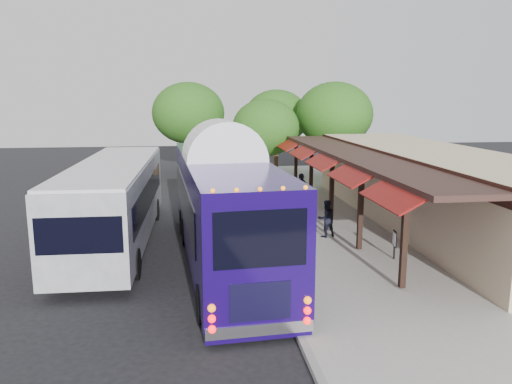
{
  "coord_description": "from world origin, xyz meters",
  "views": [
    {
      "loc": [
        -2.53,
        -17.84,
        5.99
      ],
      "look_at": [
        0.27,
        3.93,
        1.8
      ],
      "focal_mm": 35.0,
      "sensor_mm": 36.0,
      "label": 1
    }
  ],
  "objects_px": {
    "ped_c": "(301,190)",
    "sign_board": "(395,240)",
    "ped_b": "(326,219)",
    "ped_a": "(286,240)",
    "city_bus": "(115,199)",
    "coach_bus": "(224,204)",
    "ped_d": "(269,196)"
  },
  "relations": [
    {
      "from": "ped_b",
      "to": "sign_board",
      "type": "relative_size",
      "value": 1.51
    },
    {
      "from": "coach_bus",
      "to": "ped_a",
      "type": "bearing_deg",
      "value": -35.25
    },
    {
      "from": "coach_bus",
      "to": "ped_b",
      "type": "height_order",
      "value": "coach_bus"
    },
    {
      "from": "coach_bus",
      "to": "ped_b",
      "type": "bearing_deg",
      "value": 24.26
    },
    {
      "from": "ped_a",
      "to": "ped_c",
      "type": "height_order",
      "value": "ped_a"
    },
    {
      "from": "ped_d",
      "to": "sign_board",
      "type": "bearing_deg",
      "value": 114.76
    },
    {
      "from": "coach_bus",
      "to": "sign_board",
      "type": "distance_m",
      "value": 6.37
    },
    {
      "from": "coach_bus",
      "to": "ped_d",
      "type": "height_order",
      "value": "coach_bus"
    },
    {
      "from": "ped_c",
      "to": "sign_board",
      "type": "height_order",
      "value": "ped_c"
    },
    {
      "from": "ped_d",
      "to": "coach_bus",
      "type": "bearing_deg",
      "value": 71.76
    },
    {
      "from": "sign_board",
      "to": "ped_b",
      "type": "bearing_deg",
      "value": 126.42
    },
    {
      "from": "city_bus",
      "to": "ped_d",
      "type": "distance_m",
      "value": 8.34
    },
    {
      "from": "city_bus",
      "to": "ped_a",
      "type": "bearing_deg",
      "value": -33.77
    },
    {
      "from": "ped_a",
      "to": "sign_board",
      "type": "relative_size",
      "value": 1.89
    },
    {
      "from": "ped_b",
      "to": "sign_board",
      "type": "bearing_deg",
      "value": 105.26
    },
    {
      "from": "ped_a",
      "to": "ped_c",
      "type": "relative_size",
      "value": 1.08
    },
    {
      "from": "ped_c",
      "to": "sign_board",
      "type": "distance_m",
      "value": 9.2
    },
    {
      "from": "ped_a",
      "to": "ped_b",
      "type": "relative_size",
      "value": 1.25
    },
    {
      "from": "ped_d",
      "to": "sign_board",
      "type": "distance_m",
      "value": 8.87
    },
    {
      "from": "ped_c",
      "to": "sign_board",
      "type": "xyz_separation_m",
      "value": [
        1.47,
        -9.08,
        -0.21
      ]
    },
    {
      "from": "coach_bus",
      "to": "sign_board",
      "type": "relative_size",
      "value": 12.48
    },
    {
      "from": "city_bus",
      "to": "ped_c",
      "type": "bearing_deg",
      "value": 30.78
    },
    {
      "from": "ped_b",
      "to": "ped_c",
      "type": "height_order",
      "value": "ped_c"
    },
    {
      "from": "coach_bus",
      "to": "sign_board",
      "type": "bearing_deg",
      "value": -11.4
    },
    {
      "from": "ped_b",
      "to": "ped_c",
      "type": "xyz_separation_m",
      "value": [
        0.23,
        5.88,
        0.13
      ]
    },
    {
      "from": "ped_a",
      "to": "sign_board",
      "type": "height_order",
      "value": "ped_a"
    },
    {
      "from": "sign_board",
      "to": "city_bus",
      "type": "bearing_deg",
      "value": 167.92
    },
    {
      "from": "ped_c",
      "to": "sign_board",
      "type": "bearing_deg",
      "value": 55.25
    },
    {
      "from": "city_bus",
      "to": "sign_board",
      "type": "relative_size",
      "value": 12.12
    },
    {
      "from": "ped_c",
      "to": "ped_a",
      "type": "bearing_deg",
      "value": 30.5
    },
    {
      "from": "city_bus",
      "to": "sign_board",
      "type": "distance_m",
      "value": 11.19
    },
    {
      "from": "coach_bus",
      "to": "ped_a",
      "type": "relative_size",
      "value": 6.6
    }
  ]
}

